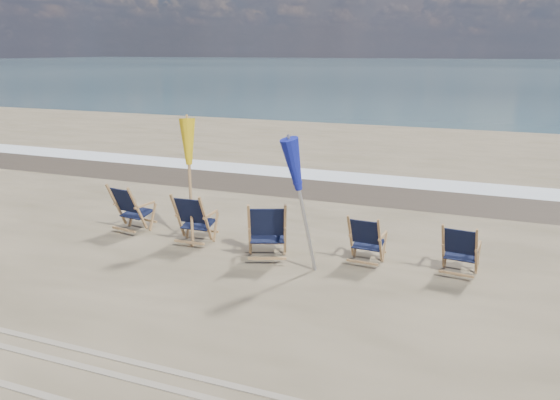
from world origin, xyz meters
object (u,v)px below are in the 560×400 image
(beach_chair_0, at_px, (137,211))
(umbrella_yellow, at_px, (188,149))
(umbrella_blue, at_px, (304,169))
(beach_chair_1, at_px, (206,221))
(beach_chair_2, at_px, (285,232))
(beach_chair_3, at_px, (380,242))
(beach_chair_4, at_px, (476,253))

(beach_chair_0, bearing_deg, umbrella_yellow, -172.56)
(umbrella_blue, bearing_deg, umbrella_yellow, 166.63)
(beach_chair_1, xyz_separation_m, umbrella_yellow, (-0.35, 0.09, 1.32))
(beach_chair_0, bearing_deg, beach_chair_2, -175.72)
(beach_chair_3, height_order, umbrella_yellow, umbrella_yellow)
(beach_chair_3, xyz_separation_m, umbrella_blue, (-1.14, -0.68, 1.32))
(beach_chair_3, xyz_separation_m, umbrella_yellow, (-3.58, -0.10, 1.38))
(umbrella_yellow, bearing_deg, umbrella_blue, -13.37)
(umbrella_yellow, height_order, umbrella_blue, umbrella_yellow)
(beach_chair_3, height_order, beach_chair_4, beach_chair_4)
(beach_chair_0, relative_size, beach_chair_4, 1.11)
(beach_chair_1, xyz_separation_m, beach_chair_2, (1.64, -0.14, 0.03))
(beach_chair_4, relative_size, umbrella_yellow, 0.39)
(beach_chair_3, relative_size, beach_chair_4, 0.99)
(beach_chair_0, distance_m, beach_chair_1, 1.61)
(beach_chair_0, relative_size, umbrella_blue, 0.45)
(beach_chair_4, bearing_deg, beach_chair_1, 8.58)
(beach_chair_0, relative_size, beach_chair_1, 0.99)
(beach_chair_1, distance_m, beach_chair_4, 4.78)
(beach_chair_1, height_order, umbrella_blue, umbrella_blue)
(beach_chair_2, relative_size, beach_chair_4, 1.19)
(beach_chair_1, distance_m, umbrella_yellow, 1.37)
(beach_chair_2, bearing_deg, umbrella_yellow, -28.12)
(umbrella_blue, bearing_deg, beach_chair_2, 142.07)
(beach_chair_4, bearing_deg, umbrella_yellow, 7.38)
(umbrella_yellow, bearing_deg, beach_chair_3, 1.61)
(beach_chair_0, height_order, beach_chair_2, beach_chair_2)
(beach_chair_3, bearing_deg, umbrella_yellow, 4.63)
(beach_chair_0, height_order, beach_chair_4, beach_chair_0)
(beach_chair_2, distance_m, umbrella_blue, 1.35)
(beach_chair_2, distance_m, beach_chair_3, 1.63)
(beach_chair_2, bearing_deg, beach_chair_1, -26.38)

